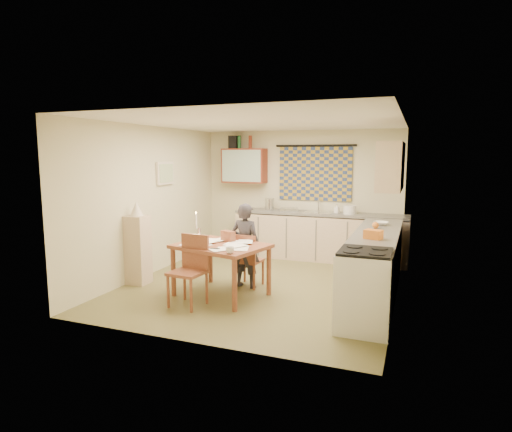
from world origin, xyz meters
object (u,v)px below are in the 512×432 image
at_px(dining_table, 221,270).
at_px(person, 246,245).
at_px(counter_right, 375,265).
at_px(stove, 364,291).
at_px(chair_far, 249,270).
at_px(shelf_stand, 138,250).
at_px(counter_back, 319,236).

distance_m(dining_table, person, 0.59).
distance_m(counter_right, dining_table, 2.21).
relative_size(stove, chair_far, 1.14).
relative_size(stove, dining_table, 0.67).
bearing_deg(chair_far, shelf_stand, 20.55).
height_order(counter_back, shelf_stand, shelf_stand).
bearing_deg(chair_far, person, 61.56).
height_order(stove, chair_far, stove).
xyz_separation_m(counter_right, shelf_stand, (-3.54, -0.72, 0.09)).
bearing_deg(counter_right, shelf_stand, -168.49).
relative_size(person, shelf_stand, 1.20).
bearing_deg(dining_table, stove, -0.82).
height_order(stove, person, person).
relative_size(stove, person, 0.73).
bearing_deg(stove, shelf_stand, 170.35).
bearing_deg(counter_right, chair_far, -172.82).
bearing_deg(person, stove, 157.02).
bearing_deg(counter_right, stove, -90.00).
bearing_deg(stove, person, 151.31).
height_order(counter_back, dining_table, counter_back).
bearing_deg(counter_back, counter_right, -56.68).
distance_m(counter_back, counter_right, 2.23).
distance_m(counter_right, stove, 1.32).
bearing_deg(person, shelf_stand, 20.55).
xyz_separation_m(counter_right, dining_table, (-2.07, -0.78, -0.07)).
bearing_deg(dining_table, chair_far, 83.05).
distance_m(stove, person, 2.17).
xyz_separation_m(counter_right, chair_far, (-1.86, -0.23, -0.19)).
bearing_deg(stove, dining_table, 165.39).
bearing_deg(shelf_stand, counter_back, 48.21).
relative_size(stove, shelf_stand, 0.87).
distance_m(counter_back, shelf_stand, 3.47).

